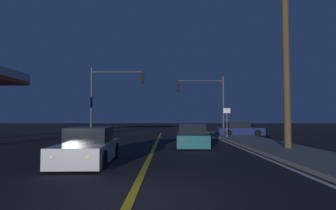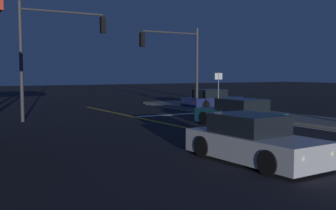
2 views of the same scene
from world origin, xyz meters
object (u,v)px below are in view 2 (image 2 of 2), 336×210
object	(u,v)px
car_distant_tail_silver	(253,141)
car_mid_block_navy	(212,100)
traffic_signal_near_right	(177,54)
traffic_signal_far_left	(53,42)
street_sign_corner	(218,86)
car_lead_oncoming_teal	(238,115)

from	to	relation	value
car_distant_tail_silver	car_mid_block_navy	xyz separation A→B (m)	(9.76, 14.93, 0.00)
car_mid_block_navy	traffic_signal_near_right	bearing A→B (deg)	-86.30
car_distant_tail_silver	traffic_signal_far_left	distance (m)	13.83
traffic_signal_near_right	car_mid_block_navy	bearing A→B (deg)	-174.16
street_sign_corner	traffic_signal_far_left	bearing A→B (deg)	172.00
car_mid_block_navy	traffic_signal_far_left	size ratio (longest dim) A/B	0.72
car_mid_block_navy	street_sign_corner	xyz separation A→B (m)	(-1.85, -3.13, 1.13)
car_mid_block_navy	traffic_signal_far_left	distance (m)	12.47
traffic_signal_far_left	traffic_signal_near_right	bearing A→B (deg)	9.22
traffic_signal_far_left	street_sign_corner	bearing A→B (deg)	-8.00
car_lead_oncoming_teal	traffic_signal_far_left	world-z (taller)	traffic_signal_far_left
street_sign_corner	traffic_signal_near_right	bearing A→B (deg)	115.55
car_distant_tail_silver	traffic_signal_far_left	bearing A→B (deg)	-83.41
traffic_signal_far_left	street_sign_corner	world-z (taller)	traffic_signal_far_left
car_lead_oncoming_teal	traffic_signal_near_right	xyz separation A→B (m)	(2.12, 8.77, 3.18)
car_lead_oncoming_teal	street_sign_corner	size ratio (longest dim) A/B	1.86
car_distant_tail_silver	traffic_signal_far_left	world-z (taller)	traffic_signal_far_left
car_distant_tail_silver	street_sign_corner	size ratio (longest dim) A/B	1.69
car_mid_block_navy	car_distant_tail_silver	bearing A→B (deg)	-35.32
car_mid_block_navy	traffic_signal_far_left	bearing A→B (deg)	-83.84
car_distant_tail_silver	traffic_signal_near_right	distance (m)	16.33
car_mid_block_navy	traffic_signal_far_left	world-z (taller)	traffic_signal_far_left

